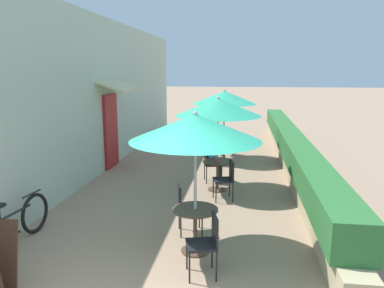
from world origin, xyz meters
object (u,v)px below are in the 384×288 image
(patio_table_mid, at_px, (217,170))
(coffee_cup_mid, at_px, (218,161))
(bicycle_leaning, at_px, (14,224))
(cafe_chair_far_left, at_px, (227,140))
(cafe_chair_mid_left, at_px, (227,177))
(patio_umbrella_far, at_px, (224,98))
(cafe_chair_near_left, at_px, (186,204))
(patio_umbrella_mid, at_px, (218,107))
(patio_umbrella_near, at_px, (195,128))
(patio_table_far, at_px, (224,145))
(seated_patron_mid_right, at_px, (214,155))
(coffee_cup_far, at_px, (223,137))
(cafe_chair_mid_right, at_px, (210,162))
(patio_table_near, at_px, (195,222))
(cafe_chair_near_right, at_px, (207,240))
(cafe_chair_far_right, at_px, (220,148))

(patio_table_mid, height_order, coffee_cup_mid, coffee_cup_mid)
(coffee_cup_mid, relative_size, bicycle_leaning, 0.05)
(patio_table_mid, xyz_separation_m, cafe_chair_far_left, (0.06, 3.74, 0.03))
(cafe_chair_mid_left, bearing_deg, patio_table_mid, 6.31)
(patio_table_mid, distance_m, patio_umbrella_far, 3.38)
(cafe_chair_near_left, xyz_separation_m, cafe_chair_far_left, (0.42, 6.18, 0.00))
(patio_umbrella_mid, bearing_deg, patio_umbrella_near, -92.27)
(patio_umbrella_near, xyz_separation_m, patio_table_far, (0.10, 6.14, -1.47))
(seated_patron_mid_right, distance_m, coffee_cup_far, 2.22)
(patio_umbrella_mid, xyz_separation_m, patio_umbrella_far, (-0.02, 3.05, 0.00))
(patio_table_far, distance_m, coffee_cup_far, 0.31)
(patio_umbrella_near, height_order, cafe_chair_mid_right, patio_umbrella_near)
(patio_table_near, relative_size, patio_table_far, 1.00)
(patio_table_near, height_order, cafe_chair_mid_left, cafe_chair_mid_left)
(patio_umbrella_near, relative_size, coffee_cup_far, 24.37)
(cafe_chair_near_right, distance_m, patio_umbrella_mid, 4.00)
(coffee_cup_mid, xyz_separation_m, patio_table_far, (-0.03, 3.19, -0.26))
(cafe_chair_near_right, bearing_deg, patio_umbrella_near, 6.31)
(patio_table_near, distance_m, cafe_chair_near_left, 0.70)
(cafe_chair_mid_left, bearing_deg, patio_table_near, 157.44)
(patio_umbrella_far, bearing_deg, cafe_chair_mid_left, -85.91)
(bicycle_leaning, bearing_deg, patio_umbrella_near, 9.83)
(patio_table_far, height_order, cafe_chair_far_left, cafe_chair_far_left)
(patio_umbrella_near, relative_size, cafe_chair_mid_left, 2.52)
(coffee_cup_mid, bearing_deg, patio_umbrella_mid, 94.56)
(cafe_chair_near_right, distance_m, cafe_chair_mid_left, 3.09)
(patio_table_far, height_order, bicycle_leaning, bicycle_leaning)
(cafe_chair_mid_right, bearing_deg, patio_table_mid, 6.31)
(coffee_cup_mid, distance_m, bicycle_leaning, 4.38)
(patio_umbrella_near, distance_m, patio_umbrella_mid, 3.09)
(patio_umbrella_near, xyz_separation_m, bicycle_leaning, (-2.89, -0.20, -1.59))
(seated_patron_mid_right, height_order, patio_table_far, seated_patron_mid_right)
(patio_table_near, relative_size, cafe_chair_near_left, 0.81)
(patio_table_near, bearing_deg, patio_umbrella_mid, 87.73)
(patio_table_near, height_order, cafe_chair_near_right, cafe_chair_near_right)
(cafe_chair_far_left, bearing_deg, patio_umbrella_far, 6.31)
(cafe_chair_far_right, bearing_deg, seated_patron_mid_right, -168.38)
(cafe_chair_near_left, bearing_deg, cafe_chair_near_right, 6.31)
(cafe_chair_near_left, distance_m, patio_table_far, 5.50)
(patio_umbrella_mid, bearing_deg, cafe_chair_near_right, -88.12)
(cafe_chair_far_right, xyz_separation_m, coffee_cup_far, (0.05, 0.53, 0.23))
(cafe_chair_mid_left, bearing_deg, patio_table_far, -9.96)
(patio_umbrella_mid, relative_size, cafe_chair_far_left, 2.52)
(cafe_chair_near_right, bearing_deg, cafe_chair_far_right, -12.18)
(coffee_cup_mid, bearing_deg, patio_table_far, 90.60)
(coffee_cup_mid, xyz_separation_m, coffee_cup_far, (-0.06, 3.03, 0.00))
(patio_umbrella_mid, bearing_deg, cafe_chair_near_left, -98.56)
(cafe_chair_far_left, height_order, bicycle_leaning, cafe_chair_far_left)
(cafe_chair_near_left, xyz_separation_m, patio_umbrella_far, (0.34, 5.49, 1.43))
(patio_table_mid, xyz_separation_m, bicycle_leaning, (-3.01, -3.29, -0.12))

